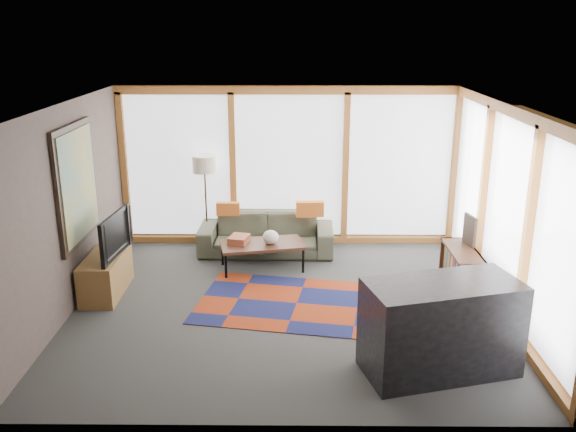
{
  "coord_description": "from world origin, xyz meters",
  "views": [
    {
      "loc": [
        0.07,
        -7.24,
        3.51
      ],
      "look_at": [
        0.0,
        0.4,
        1.1
      ],
      "focal_mm": 38.0,
      "sensor_mm": 36.0,
      "label": 1
    }
  ],
  "objects_px": {
    "floor_lamp": "(206,202)",
    "bookshelf": "(472,283)",
    "coffee_table": "(262,256)",
    "bar_counter": "(441,327)",
    "television": "(109,234)",
    "sofa": "(266,234)",
    "tv_console": "(106,274)"
  },
  "relations": [
    {
      "from": "bookshelf",
      "to": "television",
      "type": "relative_size",
      "value": 2.05
    },
    {
      "from": "coffee_table",
      "to": "tv_console",
      "type": "distance_m",
      "value": 2.26
    },
    {
      "from": "bar_counter",
      "to": "television",
      "type": "bearing_deg",
      "value": 139.25
    },
    {
      "from": "coffee_table",
      "to": "tv_console",
      "type": "xyz_separation_m",
      "value": [
        -2.08,
        -0.89,
        0.07
      ]
    },
    {
      "from": "sofa",
      "to": "coffee_table",
      "type": "bearing_deg",
      "value": -91.29
    },
    {
      "from": "floor_lamp",
      "to": "bar_counter",
      "type": "xyz_separation_m",
      "value": [
        2.96,
        -3.76,
        -0.26
      ]
    },
    {
      "from": "coffee_table",
      "to": "bar_counter",
      "type": "bearing_deg",
      "value": -54.4
    },
    {
      "from": "coffee_table",
      "to": "bar_counter",
      "type": "xyz_separation_m",
      "value": [
        2.0,
        -2.8,
        0.3
      ]
    },
    {
      "from": "bookshelf",
      "to": "tv_console",
      "type": "height_order",
      "value": "tv_console"
    },
    {
      "from": "television",
      "to": "bar_counter",
      "type": "distance_m",
      "value": 4.46
    },
    {
      "from": "coffee_table",
      "to": "bar_counter",
      "type": "distance_m",
      "value": 3.45
    },
    {
      "from": "floor_lamp",
      "to": "bookshelf",
      "type": "relative_size",
      "value": 0.73
    },
    {
      "from": "bookshelf",
      "to": "bar_counter",
      "type": "xyz_separation_m",
      "value": [
        -0.82,
        -1.69,
        0.24
      ]
    },
    {
      "from": "floor_lamp",
      "to": "bookshelf",
      "type": "distance_m",
      "value": 4.33
    },
    {
      "from": "tv_console",
      "to": "television",
      "type": "distance_m",
      "value": 0.57
    },
    {
      "from": "coffee_table",
      "to": "television",
      "type": "xyz_separation_m",
      "value": [
        -2.0,
        -0.86,
        0.64
      ]
    },
    {
      "from": "floor_lamp",
      "to": "bar_counter",
      "type": "bearing_deg",
      "value": -51.83
    },
    {
      "from": "floor_lamp",
      "to": "television",
      "type": "height_order",
      "value": "floor_lamp"
    },
    {
      "from": "sofa",
      "to": "bookshelf",
      "type": "bearing_deg",
      "value": -31.46
    },
    {
      "from": "tv_console",
      "to": "bar_counter",
      "type": "xyz_separation_m",
      "value": [
        4.08,
        -1.91,
        0.23
      ]
    },
    {
      "from": "bookshelf",
      "to": "bar_counter",
      "type": "relative_size",
      "value": 1.33
    },
    {
      "from": "coffee_table",
      "to": "bookshelf",
      "type": "height_order",
      "value": "bookshelf"
    },
    {
      "from": "bookshelf",
      "to": "sofa",
      "type": "bearing_deg",
      "value": 147.28
    },
    {
      "from": "floor_lamp",
      "to": "bookshelf",
      "type": "xyz_separation_m",
      "value": [
        3.78,
        -2.07,
        -0.5
      ]
    },
    {
      "from": "television",
      "to": "bar_counter",
      "type": "bearing_deg",
      "value": -110.37
    },
    {
      "from": "sofa",
      "to": "coffee_table",
      "type": "height_order",
      "value": "sofa"
    },
    {
      "from": "sofa",
      "to": "tv_console",
      "type": "distance_m",
      "value": 2.64
    },
    {
      "from": "floor_lamp",
      "to": "bookshelf",
      "type": "height_order",
      "value": "floor_lamp"
    },
    {
      "from": "sofa",
      "to": "coffee_table",
      "type": "distance_m",
      "value": 0.7
    },
    {
      "from": "sofa",
      "to": "coffee_table",
      "type": "relative_size",
      "value": 1.75
    },
    {
      "from": "sofa",
      "to": "tv_console",
      "type": "bearing_deg",
      "value": -141.85
    },
    {
      "from": "sofa",
      "to": "bar_counter",
      "type": "distance_m",
      "value": 4.01
    }
  ]
}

